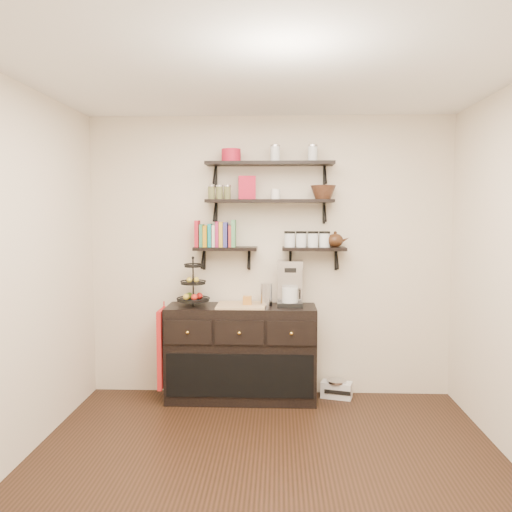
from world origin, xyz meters
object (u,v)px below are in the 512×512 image
at_px(coffee_maker, 290,284).
at_px(fruit_stand, 194,290).
at_px(sideboard, 241,353).
at_px(radio, 337,389).

bearing_deg(coffee_maker, fruit_stand, -177.24).
bearing_deg(sideboard, fruit_stand, 179.63).
xyz_separation_m(fruit_stand, radio, (1.36, 0.08, -0.97)).
distance_m(sideboard, coffee_maker, 0.80).
distance_m(coffee_maker, radio, 1.12).
relative_size(sideboard, coffee_maker, 3.24).
xyz_separation_m(sideboard, coffee_maker, (0.46, 0.03, 0.65)).
relative_size(sideboard, fruit_stand, 3.14).
height_order(fruit_stand, coffee_maker, fruit_stand).
xyz_separation_m(sideboard, radio, (0.91, 0.09, -0.37)).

